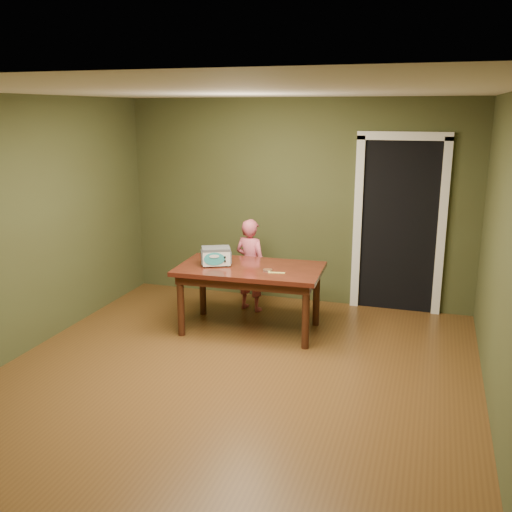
{
  "coord_description": "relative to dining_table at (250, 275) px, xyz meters",
  "views": [
    {
      "loc": [
        1.69,
        -4.55,
        2.45
      ],
      "look_at": [
        -0.06,
        1.0,
        0.95
      ],
      "focal_mm": 40.0,
      "sensor_mm": 36.0,
      "label": 1
    }
  ],
  "objects": [
    {
      "name": "doorway",
      "position": [
        1.52,
        1.52,
        0.41
      ],
      "size": [
        1.1,
        0.66,
        2.25
      ],
      "color": "black",
      "rests_on": "ground"
    },
    {
      "name": "floor",
      "position": [
        0.22,
        -1.26,
        -0.65
      ],
      "size": [
        5.0,
        5.0,
        0.0
      ],
      "primitive_type": "plane",
      "color": "brown",
      "rests_on": "ground"
    },
    {
      "name": "toy_oven",
      "position": [
        -0.39,
        -0.05,
        0.21
      ],
      "size": [
        0.39,
        0.33,
        0.21
      ],
      "rotation": [
        0.0,
        0.0,
        0.44
      ],
      "color": "#4C4F54",
      "rests_on": "dining_table"
    },
    {
      "name": "room_shell",
      "position": [
        0.22,
        -1.26,
        1.06
      ],
      "size": [
        4.52,
        5.02,
        2.61
      ],
      "color": "#3D4424",
      "rests_on": "ground"
    },
    {
      "name": "child",
      "position": [
        -0.21,
        0.66,
        -0.07
      ],
      "size": [
        0.49,
        0.39,
        1.16
      ],
      "primitive_type": "imported",
      "rotation": [
        0.0,
        0.0,
        2.85
      ],
      "color": "#CA5366",
      "rests_on": "floor"
    },
    {
      "name": "dining_table",
      "position": [
        0.0,
        0.0,
        0.0
      ],
      "size": [
        1.64,
        0.97,
        0.75
      ],
      "rotation": [
        0.0,
        0.0,
        0.04
      ],
      "color": "#36130C",
      "rests_on": "floor"
    },
    {
      "name": "baking_pan",
      "position": [
        0.24,
        -0.11,
        0.11
      ],
      "size": [
        0.1,
        0.1,
        0.02
      ],
      "color": "silver",
      "rests_on": "dining_table"
    },
    {
      "name": "spatula",
      "position": [
        0.35,
        -0.15,
        0.1
      ],
      "size": [
        0.18,
        0.05,
        0.01
      ],
      "primitive_type": "cube",
      "rotation": [
        0.0,
        0.0,
        0.16
      ],
      "color": "#E7DE64",
      "rests_on": "dining_table"
    }
  ]
}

